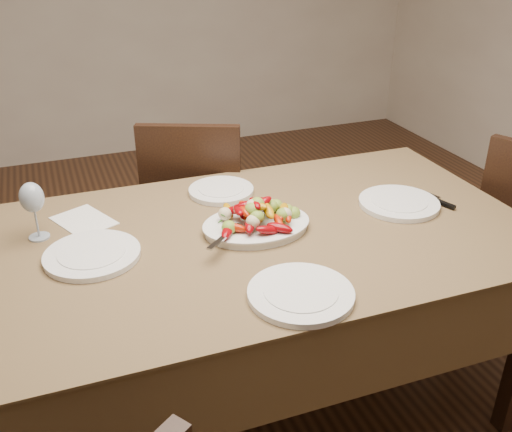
{
  "coord_description": "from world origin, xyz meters",
  "views": [
    {
      "loc": [
        -0.55,
        -1.48,
        1.66
      ],
      "look_at": [
        0.04,
        0.05,
        0.82
      ],
      "focal_mm": 40.0,
      "sensor_mm": 36.0,
      "label": 1
    }
  ],
  "objects_px": {
    "plate_left": "(92,255)",
    "wine_glass": "(34,209)",
    "dining_table": "(256,325)",
    "serving_platter": "(256,227)",
    "plate_far": "(221,191)",
    "plate_near": "(301,294)",
    "chair_far": "(199,211)",
    "plate_right": "(399,203)"
  },
  "relations": [
    {
      "from": "plate_left",
      "to": "wine_glass",
      "type": "relative_size",
      "value": 1.42
    },
    {
      "from": "dining_table",
      "to": "serving_platter",
      "type": "height_order",
      "value": "serving_platter"
    },
    {
      "from": "dining_table",
      "to": "plate_far",
      "type": "relative_size",
      "value": 7.56
    },
    {
      "from": "plate_far",
      "to": "plate_near",
      "type": "height_order",
      "value": "same"
    },
    {
      "from": "dining_table",
      "to": "chair_far",
      "type": "bearing_deg",
      "value": 89.21
    },
    {
      "from": "plate_left",
      "to": "chair_far",
      "type": "bearing_deg",
      "value": 54.42
    },
    {
      "from": "chair_far",
      "to": "dining_table",
      "type": "bearing_deg",
      "value": 112.32
    },
    {
      "from": "serving_platter",
      "to": "wine_glass",
      "type": "distance_m",
      "value": 0.71
    },
    {
      "from": "serving_platter",
      "to": "plate_left",
      "type": "height_order",
      "value": "serving_platter"
    },
    {
      "from": "plate_left",
      "to": "plate_near",
      "type": "bearing_deg",
      "value": -39.25
    },
    {
      "from": "plate_right",
      "to": "wine_glass",
      "type": "xyz_separation_m",
      "value": [
        -1.22,
        0.21,
        0.09
      ]
    },
    {
      "from": "dining_table",
      "to": "serving_platter",
      "type": "xyz_separation_m",
      "value": [
        0.01,
        0.02,
        0.39
      ]
    },
    {
      "from": "chair_far",
      "to": "wine_glass",
      "type": "bearing_deg",
      "value": 62.48
    },
    {
      "from": "serving_platter",
      "to": "wine_glass",
      "type": "relative_size",
      "value": 1.69
    },
    {
      "from": "chair_far",
      "to": "plate_near",
      "type": "relative_size",
      "value": 3.25
    },
    {
      "from": "chair_far",
      "to": "plate_near",
      "type": "xyz_separation_m",
      "value": [
        -0.03,
        -1.15,
        0.29
      ]
    },
    {
      "from": "chair_far",
      "to": "plate_near",
      "type": "height_order",
      "value": "chair_far"
    },
    {
      "from": "plate_near",
      "to": "plate_right",
      "type": "bearing_deg",
      "value": 34.16
    },
    {
      "from": "wine_glass",
      "to": "plate_right",
      "type": "bearing_deg",
      "value": -9.96
    },
    {
      "from": "dining_table",
      "to": "wine_glass",
      "type": "xyz_separation_m",
      "value": [
        -0.66,
        0.22,
        0.48
      ]
    },
    {
      "from": "plate_far",
      "to": "chair_far",
      "type": "bearing_deg",
      "value": 87.13
    },
    {
      "from": "plate_right",
      "to": "plate_near",
      "type": "relative_size",
      "value": 0.98
    },
    {
      "from": "plate_left",
      "to": "wine_glass",
      "type": "bearing_deg",
      "value": 127.81
    },
    {
      "from": "plate_left",
      "to": "wine_glass",
      "type": "xyz_separation_m",
      "value": [
        -0.15,
        0.19,
        0.09
      ]
    },
    {
      "from": "dining_table",
      "to": "chair_far",
      "type": "distance_m",
      "value": 0.78
    },
    {
      "from": "plate_right",
      "to": "serving_platter",
      "type": "bearing_deg",
      "value": 178.86
    },
    {
      "from": "plate_far",
      "to": "plate_near",
      "type": "relative_size",
      "value": 0.83
    },
    {
      "from": "chair_far",
      "to": "plate_right",
      "type": "relative_size",
      "value": 3.33
    },
    {
      "from": "dining_table",
      "to": "serving_platter",
      "type": "bearing_deg",
      "value": 65.44
    },
    {
      "from": "wine_glass",
      "to": "chair_far",
      "type": "bearing_deg",
      "value": 39.36
    },
    {
      "from": "serving_platter",
      "to": "plate_left",
      "type": "relative_size",
      "value": 1.2
    },
    {
      "from": "serving_platter",
      "to": "wine_glass",
      "type": "bearing_deg",
      "value": 163.21
    },
    {
      "from": "plate_near",
      "to": "wine_glass",
      "type": "xyz_separation_m",
      "value": [
        -0.65,
        0.6,
        0.09
      ]
    },
    {
      "from": "dining_table",
      "to": "plate_near",
      "type": "bearing_deg",
      "value": -92.33
    },
    {
      "from": "chair_far",
      "to": "plate_far",
      "type": "distance_m",
      "value": 0.53
    },
    {
      "from": "plate_left",
      "to": "plate_near",
      "type": "height_order",
      "value": "same"
    },
    {
      "from": "plate_right",
      "to": "wine_glass",
      "type": "bearing_deg",
      "value": 170.04
    },
    {
      "from": "chair_far",
      "to": "plate_right",
      "type": "xyz_separation_m",
      "value": [
        0.54,
        -0.77,
        0.29
      ]
    },
    {
      "from": "dining_table",
      "to": "plate_left",
      "type": "relative_size",
      "value": 6.35
    },
    {
      "from": "chair_far",
      "to": "plate_right",
      "type": "distance_m",
      "value": 0.98
    },
    {
      "from": "chair_far",
      "to": "plate_far",
      "type": "bearing_deg",
      "value": 110.25
    },
    {
      "from": "chair_far",
      "to": "serving_platter",
      "type": "bearing_deg",
      "value": 112.88
    }
  ]
}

